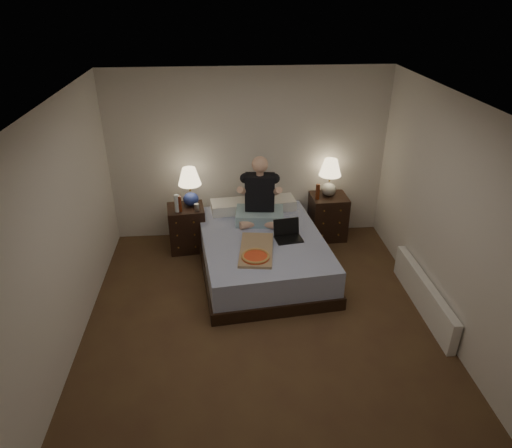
{
  "coord_description": "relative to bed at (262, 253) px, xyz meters",
  "views": [
    {
      "loc": [
        -0.4,
        -4.02,
        3.46
      ],
      "look_at": [
        0.0,
        0.9,
        0.85
      ],
      "focal_mm": 32.0,
      "sensor_mm": 36.0,
      "label": 1
    }
  ],
  "objects": [
    {
      "name": "ceiling",
      "position": [
        -0.11,
        -1.18,
        2.24
      ],
      "size": [
        4.0,
        4.5,
        0.0
      ],
      "primitive_type": "cube",
      "rotation": [
        3.14,
        0.0,
        0.0
      ],
      "color": "white",
      "rests_on": "ground"
    },
    {
      "name": "bed",
      "position": [
        0.0,
        0.0,
        0.0
      ],
      "size": [
        1.76,
        2.22,
        0.52
      ],
      "primitive_type": "cube",
      "rotation": [
        0.0,
        0.0,
        0.11
      ],
      "color": "#596DB3",
      "rests_on": "floor"
    },
    {
      "name": "nightstand_right",
      "position": [
        1.07,
        0.84,
        0.08
      ],
      "size": [
        0.54,
        0.49,
        0.68
      ],
      "primitive_type": "cube",
      "rotation": [
        0.0,
        0.0,
        0.04
      ],
      "color": "black",
      "rests_on": "floor"
    },
    {
      "name": "beer_bottle_right",
      "position": [
        0.87,
        0.76,
        0.53
      ],
      "size": [
        0.06,
        0.06,
        0.23
      ],
      "primitive_type": "cylinder",
      "color": "#59220C",
      "rests_on": "nightstand_right"
    },
    {
      "name": "floor",
      "position": [
        -0.11,
        -1.18,
        -0.26
      ],
      "size": [
        4.0,
        4.5,
        0.0
      ],
      "primitive_type": "cube",
      "color": "brown",
      "rests_on": "ground"
    },
    {
      "name": "water_bottle",
      "position": [
        -1.13,
        0.54,
        0.53
      ],
      "size": [
        0.07,
        0.07,
        0.25
      ],
      "primitive_type": "cylinder",
      "color": "white",
      "rests_on": "nightstand_left"
    },
    {
      "name": "pizza_box",
      "position": [
        -0.14,
        -0.57,
        0.3
      ],
      "size": [
        0.5,
        0.81,
        0.08
      ],
      "primitive_type": null,
      "rotation": [
        0.0,
        0.0,
        -0.13
      ],
      "color": "tan",
      "rests_on": "bed"
    },
    {
      "name": "wall_front",
      "position": [
        -0.11,
        -3.43,
        0.99
      ],
      "size": [
        4.0,
        0.0,
        2.5
      ],
      "primitive_type": "cube",
      "rotation": [
        -1.57,
        0.0,
        0.0
      ],
      "color": "silver",
      "rests_on": "ground"
    },
    {
      "name": "wall_back",
      "position": [
        -0.11,
        1.07,
        0.99
      ],
      "size": [
        4.0,
        0.0,
        2.5
      ],
      "primitive_type": "cube",
      "rotation": [
        1.57,
        0.0,
        0.0
      ],
      "color": "silver",
      "rests_on": "ground"
    },
    {
      "name": "nightstand_left",
      "position": [
        -1.03,
        0.66,
        0.07
      ],
      "size": [
        0.56,
        0.51,
        0.66
      ],
      "primitive_type": "cube",
      "rotation": [
        0.0,
        0.0,
        0.12
      ],
      "color": "black",
      "rests_on": "floor"
    },
    {
      "name": "lamp_left",
      "position": [
        -0.95,
        0.73,
        0.68
      ],
      "size": [
        0.33,
        0.33,
        0.56
      ],
      "primitive_type": null,
      "rotation": [
        0.0,
        0.0,
        0.04
      ],
      "color": "navy",
      "rests_on": "nightstand_left"
    },
    {
      "name": "soda_can",
      "position": [
        -0.87,
        0.55,
        0.45
      ],
      "size": [
        0.07,
        0.07,
        0.1
      ],
      "primitive_type": "cylinder",
      "color": "#B4B5B0",
      "rests_on": "nightstand_left"
    },
    {
      "name": "lamp_right",
      "position": [
        1.06,
        0.87,
        0.7
      ],
      "size": [
        0.35,
        0.35,
        0.56
      ],
      "primitive_type": null,
      "rotation": [
        0.0,
        0.0,
        0.1
      ],
      "color": "#9A9A92",
      "rests_on": "nightstand_right"
    },
    {
      "name": "radiator",
      "position": [
        1.82,
        -1.0,
        -0.06
      ],
      "size": [
        0.1,
        1.6,
        0.4
      ],
      "primitive_type": "cube",
      "color": "white",
      "rests_on": "floor"
    },
    {
      "name": "beer_bottle_left",
      "position": [
        -1.1,
        0.54,
        0.52
      ],
      "size": [
        0.06,
        0.06,
        0.23
      ],
      "primitive_type": "cylinder",
      "color": "#5B200D",
      "rests_on": "nightstand_left"
    },
    {
      "name": "laptop",
      "position": [
        0.33,
        -0.12,
        0.38
      ],
      "size": [
        0.38,
        0.33,
        0.24
      ],
      "primitive_type": null,
      "rotation": [
        0.0,
        0.0,
        0.16
      ],
      "color": "black",
      "rests_on": "bed"
    },
    {
      "name": "person",
      "position": [
        0.0,
        0.44,
        0.72
      ],
      "size": [
        0.71,
        0.59,
        0.93
      ],
      "primitive_type": null,
      "rotation": [
        0.0,
        0.0,
        -0.11
      ],
      "color": "black",
      "rests_on": "bed"
    },
    {
      "name": "wall_left",
      "position": [
        -2.11,
        -1.18,
        0.99
      ],
      "size": [
        0.0,
        4.5,
        2.5
      ],
      "primitive_type": "cube",
      "rotation": [
        1.57,
        0.0,
        1.57
      ],
      "color": "silver",
      "rests_on": "ground"
    },
    {
      "name": "wall_right",
      "position": [
        1.89,
        -1.18,
        0.99
      ],
      "size": [
        0.0,
        4.5,
        2.5
      ],
      "primitive_type": "cube",
      "rotation": [
        1.57,
        0.0,
        -1.57
      ],
      "color": "silver",
      "rests_on": "ground"
    }
  ]
}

